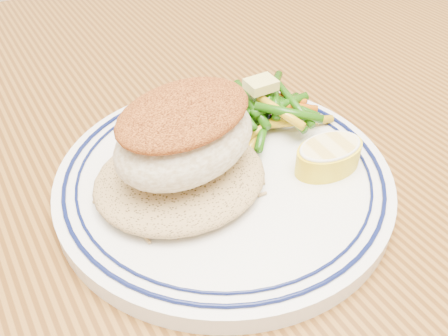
% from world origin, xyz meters
% --- Properties ---
extents(dining_table, '(1.50, 0.90, 0.75)m').
position_xyz_m(dining_table, '(0.00, 0.00, 0.65)').
color(dining_table, '#523010').
rests_on(dining_table, ground).
extents(plate, '(0.25, 0.25, 0.02)m').
position_xyz_m(plate, '(0.03, -0.01, 0.76)').
color(plate, white).
rests_on(plate, dining_table).
extents(rice_pilaf, '(0.13, 0.11, 0.02)m').
position_xyz_m(rice_pilaf, '(-0.01, -0.01, 0.78)').
color(rice_pilaf, '#A58552').
rests_on(rice_pilaf, plate).
extents(fish_fillet, '(0.12, 0.10, 0.05)m').
position_xyz_m(fish_fillet, '(-0.00, -0.01, 0.81)').
color(fish_fillet, beige).
rests_on(fish_fillet, rice_pilaf).
extents(vegetable_pile, '(0.11, 0.09, 0.03)m').
position_xyz_m(vegetable_pile, '(0.09, 0.03, 0.78)').
color(vegetable_pile, '#1A4C09').
rests_on(vegetable_pile, plate).
extents(butter_pat, '(0.02, 0.02, 0.01)m').
position_xyz_m(butter_pat, '(0.09, 0.03, 0.80)').
color(butter_pat, '#DBD16B').
rests_on(butter_pat, vegetable_pile).
extents(lemon_wedge, '(0.06, 0.05, 0.02)m').
position_xyz_m(lemon_wedge, '(0.10, -0.05, 0.78)').
color(lemon_wedge, yellow).
rests_on(lemon_wedge, plate).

